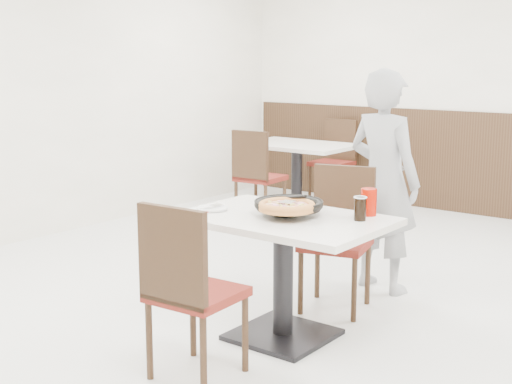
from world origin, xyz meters
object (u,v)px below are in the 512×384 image
Objects in this scene: pizza at (287,208)px; cola_glass at (360,209)px; main_table at (283,278)px; chair_far at (336,240)px; side_plate at (212,208)px; chair_near at (197,290)px; red_cup at (369,202)px; bg_chair_left_far at (332,161)px; bg_chair_left_near at (260,176)px; pizza_pan at (289,208)px; bg_table_left at (297,178)px; diner_person at (384,181)px.

pizza is 2.51× the size of cola_glass.
chair_far is at bearing 90.96° from main_table.
side_plate is (-0.45, -0.12, 0.38)m from main_table.
side_plate is (-0.40, 0.58, 0.28)m from chair_near.
red_cup is 0.17× the size of bg_chair_left_far.
red_cup is 0.17× the size of bg_chair_left_near.
red_cup is at bearing 124.89° from bg_chair_left_far.
main_table is 3.18× the size of pizza_pan.
bg_chair_left_near is at bearing 138.91° from red_cup.
bg_chair_left_far is (-1.95, 3.71, 0.10)m from main_table.
pizza_pan reaches higher than bg_table_left.
red_cup is at bearing -44.65° from bg_chair_left_near.
cola_glass is 0.81× the size of red_cup.
diner_person reaches higher than pizza_pan.
bg_chair_left_far is at bearing 84.73° from bg_chair_left_near.
pizza_pan is at bearing 81.64° from main_table.
diner_person is 3.22m from bg_chair_left_far.
chair_far is at bearing 122.37° from bg_chair_left_far.
bg_table_left is at bearing 123.49° from pizza_pan.
bg_table_left is at bearing 89.63° from bg_chair_left_far.
bg_chair_left_far reaches higher than pizza.
chair_near reaches higher than cola_glass.
side_plate is at bearing 120.91° from chair_near.
bg_table_left is at bearing 83.60° from bg_chair_left_near.
main_table is at bearing 75.94° from chair_far.
diner_person reaches higher than chair_far.
chair_near is at bearing -117.76° from cola_glass.
side_plate is at bearing -62.12° from bg_chair_left_near.
bg_table_left is 0.62m from bg_chair_left_near.
pizza is at bearing -56.65° from bg_table_left.
main_table is at bearing -139.14° from red_cup.
pizza_pan reaches higher than main_table.
pizza reaches higher than pizza_pan.
chair_near is 5.94× the size of red_cup.
chair_far is 1.00× the size of bg_chair_left_near.
bg_table_left is (-2.34, 2.68, -0.45)m from red_cup.
main_table is 0.42m from pizza_pan.
main_table is at bearing -98.36° from pizza_pan.
diner_person reaches higher than chair_near.
side_plate is 1.39m from diner_person.
main_table is 0.71m from chair_near.
chair_near reaches higher than red_cup.
pizza is (0.10, 0.67, 0.34)m from chair_near.
side_plate is 4.12m from bg_chair_left_far.
chair_near is 1.92m from diner_person.
bg_chair_left_far is at bearing 124.54° from red_cup.
chair_far is 0.65m from pizza_pan.
chair_near is 0.76m from side_plate.
bg_table_left is at bearing 123.35° from pizza.
side_plate is at bearing 43.93° from chair_far.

